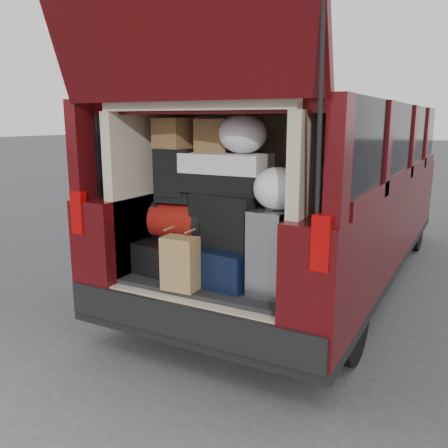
{
  "coord_description": "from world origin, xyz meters",
  "views": [
    {
      "loc": [
        1.56,
        -2.66,
        1.65
      ],
      "look_at": [
        -0.01,
        0.2,
        0.93
      ],
      "focal_mm": 38.0,
      "sensor_mm": 36.0,
      "label": 1
    }
  ],
  "objects_px": {
    "black_hardshell": "(176,254)",
    "red_duffel": "(183,221)",
    "kraft_bag": "(180,263)",
    "black_soft_case": "(229,219)",
    "twotone_duffel": "(226,173)",
    "backpack": "(175,176)",
    "silver_roller": "(274,251)",
    "navy_hardshell": "(231,261)"
  },
  "relations": [
    {
      "from": "black_hardshell",
      "to": "red_duffel",
      "type": "xyz_separation_m",
      "value": [
        0.07,
        0.01,
        0.26
      ]
    },
    {
      "from": "red_duffel",
      "to": "twotone_duffel",
      "type": "distance_m",
      "value": 0.51
    },
    {
      "from": "red_duffel",
      "to": "black_soft_case",
      "type": "relative_size",
      "value": 0.9
    },
    {
      "from": "red_duffel",
      "to": "backpack",
      "type": "xyz_separation_m",
      "value": [
        -0.04,
        -0.04,
        0.34
      ]
    },
    {
      "from": "black_hardshell",
      "to": "black_soft_case",
      "type": "height_order",
      "value": "black_soft_case"
    },
    {
      "from": "silver_roller",
      "to": "twotone_duffel",
      "type": "bearing_deg",
      "value": 166.99
    },
    {
      "from": "silver_roller",
      "to": "twotone_duffel",
      "type": "xyz_separation_m",
      "value": [
        -0.42,
        0.12,
        0.47
      ]
    },
    {
      "from": "black_soft_case",
      "to": "black_hardshell",
      "type": "bearing_deg",
      "value": -171.03
    },
    {
      "from": "kraft_bag",
      "to": "twotone_duffel",
      "type": "bearing_deg",
      "value": 68.68
    },
    {
      "from": "silver_roller",
      "to": "twotone_duffel",
      "type": "height_order",
      "value": "twotone_duffel"
    },
    {
      "from": "black_soft_case",
      "to": "silver_roller",
      "type": "bearing_deg",
      "value": -3.17
    },
    {
      "from": "black_hardshell",
      "to": "backpack",
      "type": "bearing_deg",
      "value": -39.87
    },
    {
      "from": "silver_roller",
      "to": "kraft_bag",
      "type": "relative_size",
      "value": 1.55
    },
    {
      "from": "black_hardshell",
      "to": "kraft_bag",
      "type": "xyz_separation_m",
      "value": [
        0.29,
        -0.36,
        0.06
      ]
    },
    {
      "from": "silver_roller",
      "to": "red_duffel",
      "type": "xyz_separation_m",
      "value": [
        -0.77,
        0.11,
        0.1
      ]
    },
    {
      "from": "navy_hardshell",
      "to": "black_hardshell",
      "type": "bearing_deg",
      "value": -174.99
    },
    {
      "from": "black_hardshell",
      "to": "silver_roller",
      "type": "bearing_deg",
      "value": -0.83
    },
    {
      "from": "silver_roller",
      "to": "red_duffel",
      "type": "height_order",
      "value": "silver_roller"
    },
    {
      "from": "red_duffel",
      "to": "backpack",
      "type": "height_order",
      "value": "backpack"
    },
    {
      "from": "backpack",
      "to": "navy_hardshell",
      "type": "bearing_deg",
      "value": -5.16
    },
    {
      "from": "black_hardshell",
      "to": "navy_hardshell",
      "type": "distance_m",
      "value": 0.48
    },
    {
      "from": "kraft_bag",
      "to": "twotone_duffel",
      "type": "xyz_separation_m",
      "value": [
        0.13,
        0.39,
        0.56
      ]
    },
    {
      "from": "backpack",
      "to": "silver_roller",
      "type": "bearing_deg",
      "value": -12.88
    },
    {
      "from": "black_hardshell",
      "to": "red_duffel",
      "type": "bearing_deg",
      "value": 12.15
    },
    {
      "from": "silver_roller",
      "to": "red_duffel",
      "type": "bearing_deg",
      "value": 175.44
    },
    {
      "from": "black_soft_case",
      "to": "backpack",
      "type": "distance_m",
      "value": 0.51
    },
    {
      "from": "silver_roller",
      "to": "black_soft_case",
      "type": "relative_size",
      "value": 1.1
    },
    {
      "from": "red_duffel",
      "to": "twotone_duffel",
      "type": "relative_size",
      "value": 0.75
    },
    {
      "from": "black_hardshell",
      "to": "backpack",
      "type": "relative_size",
      "value": 1.47
    },
    {
      "from": "black_soft_case",
      "to": "backpack",
      "type": "relative_size",
      "value": 1.3
    },
    {
      "from": "kraft_bag",
      "to": "black_soft_case",
      "type": "bearing_deg",
      "value": 60.54
    },
    {
      "from": "twotone_duffel",
      "to": "red_duffel",
      "type": "bearing_deg",
      "value": -177.62
    },
    {
      "from": "black_hardshell",
      "to": "silver_roller",
      "type": "relative_size",
      "value": 1.03
    },
    {
      "from": "black_hardshell",
      "to": "backpack",
      "type": "xyz_separation_m",
      "value": [
        0.03,
        -0.03,
        0.59
      ]
    },
    {
      "from": "red_duffel",
      "to": "twotone_duffel",
      "type": "height_order",
      "value": "twotone_duffel"
    },
    {
      "from": "silver_roller",
      "to": "backpack",
      "type": "relative_size",
      "value": 1.44
    },
    {
      "from": "silver_roller",
      "to": "backpack",
      "type": "xyz_separation_m",
      "value": [
        -0.81,
        0.07,
        0.43
      ]
    },
    {
      "from": "red_duffel",
      "to": "backpack",
      "type": "distance_m",
      "value": 0.34
    },
    {
      "from": "black_hardshell",
      "to": "navy_hardshell",
      "type": "relative_size",
      "value": 0.98
    },
    {
      "from": "kraft_bag",
      "to": "backpack",
      "type": "bearing_deg",
      "value": 124.67
    },
    {
      "from": "silver_roller",
      "to": "backpack",
      "type": "bearing_deg",
      "value": 178.74
    },
    {
      "from": "black_hardshell",
      "to": "navy_hardshell",
      "type": "bearing_deg",
      "value": 4.71
    }
  ]
}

